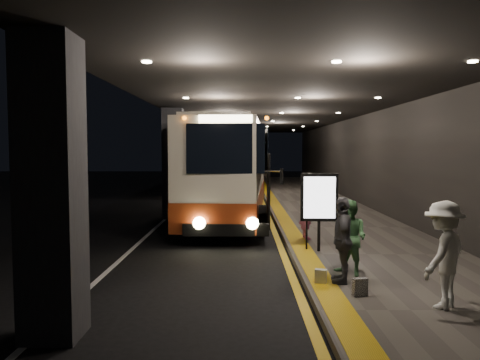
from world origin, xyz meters
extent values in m
plane|color=black|center=(0.00, 0.00, 0.00)|extent=(90.00, 90.00, 0.00)
cube|color=silver|center=(-1.80, 5.00, 0.01)|extent=(0.12, 50.00, 0.01)
cube|color=gold|center=(2.35, 5.00, 0.01)|extent=(0.18, 50.00, 0.01)
cube|color=#514C44|center=(4.75, 5.00, 0.07)|extent=(4.50, 50.00, 0.15)
cube|color=gold|center=(2.85, 5.00, 0.16)|extent=(0.50, 50.00, 0.01)
cube|color=black|center=(7.00, 5.00, 3.00)|extent=(0.10, 50.00, 6.00)
cube|color=black|center=(-1.50, -8.00, 2.20)|extent=(0.80, 0.80, 4.40)
cube|color=black|center=(-1.50, 4.00, 2.20)|extent=(0.80, 0.80, 4.40)
cube|color=black|center=(-1.50, 16.00, 2.20)|extent=(0.80, 0.80, 4.40)
cube|color=black|center=(2.50, 5.00, 4.60)|extent=(9.00, 50.00, 0.40)
cube|color=beige|center=(0.81, 4.00, 2.06)|extent=(3.21, 11.89, 3.33)
cube|color=brown|center=(0.81, 4.00, 0.83)|extent=(3.23, 11.91, 0.88)
cube|color=black|center=(0.81, -1.91, 2.79)|extent=(2.15, 0.20, 1.37)
cube|color=black|center=(0.81, -1.83, 0.54)|extent=(2.41, 0.41, 0.34)
cylinder|color=black|center=(-0.30, 0.28, 0.49)|extent=(0.27, 0.98, 0.98)
cylinder|color=black|center=(1.91, 0.28, 0.49)|extent=(0.27, 0.98, 0.98)
cylinder|color=black|center=(-0.30, 7.92, 0.49)|extent=(0.27, 0.98, 0.98)
cylinder|color=black|center=(1.91, 7.92, 0.49)|extent=(0.27, 0.98, 0.98)
sphere|color=#FFEAA5|center=(0.07, -1.92, 0.73)|extent=(0.35, 0.35, 0.35)
sphere|color=#FFEAA5|center=(1.54, -1.92, 0.73)|extent=(0.35, 0.35, 0.35)
cube|color=#FFF2BF|center=(0.81, -1.92, 3.60)|extent=(1.47, 0.15, 0.22)
cube|color=beige|center=(0.91, 19.70, 2.07)|extent=(2.49, 11.81, 3.34)
cube|color=brown|center=(0.91, 19.70, 0.84)|extent=(2.51, 11.83, 0.89)
cube|color=black|center=(0.91, 13.77, 2.80)|extent=(2.16, 0.07, 1.38)
cube|color=black|center=(0.91, 13.85, 0.54)|extent=(2.41, 0.26, 0.34)
cylinder|color=black|center=(-0.20, 15.96, 0.49)|extent=(0.28, 0.98, 0.98)
cylinder|color=black|center=(2.02, 15.96, 0.49)|extent=(0.28, 0.98, 0.98)
cylinder|color=black|center=(-0.20, 23.64, 0.49)|extent=(0.28, 0.98, 0.98)
cylinder|color=black|center=(2.02, 23.64, 0.49)|extent=(0.28, 0.98, 0.98)
imported|color=#B35381|center=(3.14, -1.11, 0.96)|extent=(0.45, 0.63, 1.61)
imported|color=#427745|center=(3.51, -5.11, 0.94)|extent=(0.85, 0.89, 1.57)
imported|color=white|center=(4.59, -7.10, 1.04)|extent=(1.19, 1.19, 1.78)
imported|color=#46464B|center=(3.23, -5.66, 1.00)|extent=(0.64, 1.06, 1.70)
cube|color=black|center=(3.37, -6.51, 0.31)|extent=(0.28, 0.17, 0.32)
cube|color=#B5B5AA|center=(2.80, -5.73, 0.29)|extent=(0.26, 0.20, 0.28)
cylinder|color=black|center=(3.24, -2.80, 0.54)|extent=(0.08, 0.08, 0.78)
cube|color=black|center=(3.24, -2.80, 1.55)|extent=(0.95, 0.12, 1.23)
cube|color=white|center=(3.24, -2.86, 1.55)|extent=(0.80, 0.03, 1.06)
cylinder|color=black|center=(2.95, -2.62, 0.68)|extent=(0.05, 0.05, 1.05)
camera|label=1|loc=(1.26, -14.72, 2.76)|focal=35.00mm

